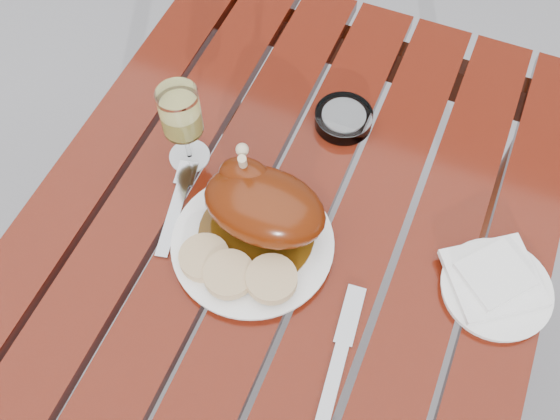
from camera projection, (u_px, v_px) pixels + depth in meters
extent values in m
plane|color=slate|center=(273.00, 391.00, 1.59)|extent=(60.00, 60.00, 0.00)
cube|color=maroon|center=(271.00, 344.00, 1.27)|extent=(0.80, 1.20, 0.75)
cylinder|color=white|center=(253.00, 244.00, 0.95)|extent=(0.31, 0.31, 0.02)
cylinder|color=#4E2E08|center=(257.00, 233.00, 0.95)|extent=(0.18, 0.18, 0.00)
ellipsoid|color=#691F07|center=(264.00, 206.00, 0.92)|extent=(0.19, 0.13, 0.09)
ellipsoid|color=#691F07|center=(246.00, 179.00, 0.92)|extent=(0.09, 0.06, 0.07)
cylinder|color=#C6B28C|center=(244.00, 168.00, 0.91)|extent=(0.03, 0.04, 0.10)
cylinder|color=tan|center=(204.00, 258.00, 0.92)|extent=(0.08, 0.08, 0.02)
cylinder|color=tan|center=(229.00, 274.00, 0.90)|extent=(0.08, 0.08, 0.02)
cylinder|color=tan|center=(272.00, 279.00, 0.89)|extent=(0.08, 0.08, 0.02)
cylinder|color=#D6CE61|center=(183.00, 127.00, 0.97)|extent=(0.08, 0.08, 0.16)
cylinder|color=white|center=(496.00, 289.00, 0.91)|extent=(0.16, 0.16, 0.01)
cube|color=white|center=(493.00, 278.00, 0.91)|extent=(0.17, 0.17, 0.01)
cylinder|color=#B2B7BC|center=(343.00, 118.00, 1.07)|extent=(0.11, 0.11, 0.02)
cube|color=gray|center=(175.00, 212.00, 0.99)|extent=(0.06, 0.16, 0.01)
cube|color=gray|center=(334.00, 376.00, 0.85)|extent=(0.04, 0.21, 0.01)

